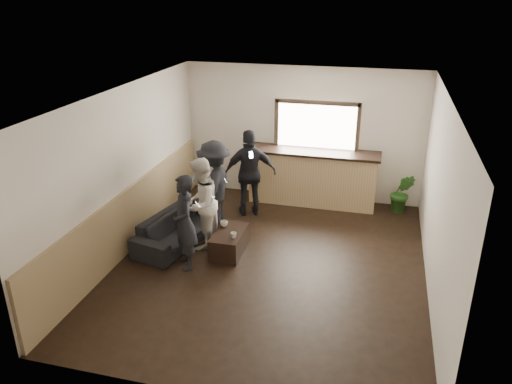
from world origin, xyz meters
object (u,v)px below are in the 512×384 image
(cup_a, at_px, (224,224))
(person_d, at_px, (250,173))
(person_b, at_px, (200,204))
(potted_plant, at_px, (402,193))
(coffee_table, at_px, (229,242))
(cup_b, at_px, (234,235))
(bar_counter, at_px, (313,174))
(sofa, at_px, (178,228))
(person_c, at_px, (214,186))
(person_a, at_px, (185,222))

(cup_a, height_order, person_d, person_d)
(person_b, bearing_deg, potted_plant, 126.77)
(coffee_table, distance_m, person_d, 1.74)
(cup_a, xyz_separation_m, potted_plant, (3.03, 2.26, -0.02))
(cup_b, relative_size, person_d, 0.06)
(person_b, bearing_deg, bar_counter, 148.54)
(cup_b, xyz_separation_m, person_d, (-0.20, 1.79, 0.44))
(person_b, relative_size, person_d, 0.93)
(cup_a, distance_m, person_d, 1.49)
(cup_b, relative_size, person_b, 0.06)
(potted_plant, bearing_deg, cup_b, -136.14)
(bar_counter, relative_size, sofa, 1.43)
(sofa, height_order, person_d, person_d)
(coffee_table, relative_size, person_c, 0.51)
(cup_b, distance_m, person_c, 1.31)
(person_c, bearing_deg, sofa, -35.65)
(cup_b, height_order, potted_plant, potted_plant)
(cup_b, height_order, person_c, person_c)
(coffee_table, distance_m, cup_b, 0.33)
(person_d, bearing_deg, sofa, 36.61)
(cup_b, distance_m, person_a, 0.88)
(person_a, height_order, person_c, person_c)
(bar_counter, height_order, person_d, bar_counter)
(person_c, bearing_deg, coffee_table, 29.12)
(cup_a, height_order, person_c, person_c)
(bar_counter, height_order, cup_a, bar_counter)
(coffee_table, height_order, person_d, person_d)
(sofa, height_order, person_b, person_b)
(sofa, xyz_separation_m, cup_a, (0.84, 0.04, 0.16))
(potted_plant, height_order, person_c, person_c)
(person_c, relative_size, person_d, 0.98)
(coffee_table, distance_m, cup_a, 0.34)
(bar_counter, height_order, sofa, bar_counter)
(person_c, distance_m, person_d, 0.90)
(person_a, xyz_separation_m, person_c, (-0.00, 1.46, 0.06))
(sofa, bearing_deg, bar_counter, -28.71)
(coffee_table, bearing_deg, bar_counter, 67.02)
(cup_b, relative_size, potted_plant, 0.12)
(sofa, relative_size, person_b, 1.17)
(person_a, relative_size, person_c, 0.93)
(cup_a, distance_m, person_c, 0.88)
(cup_b, xyz_separation_m, person_a, (-0.68, -0.43, 0.36))
(person_a, bearing_deg, cup_a, 122.75)
(person_d, bearing_deg, bar_counter, -162.41)
(sofa, relative_size, person_c, 1.11)
(potted_plant, relative_size, person_b, 0.52)
(potted_plant, xyz_separation_m, person_b, (-3.42, -2.34, 0.39))
(bar_counter, relative_size, coffee_table, 3.08)
(sofa, distance_m, coffee_table, 1.01)
(cup_a, distance_m, cup_b, 0.47)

